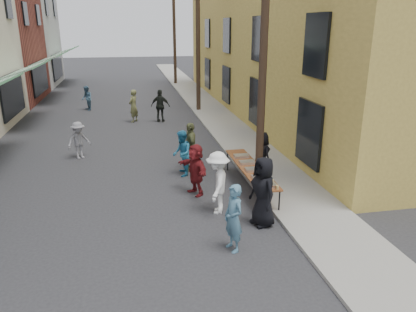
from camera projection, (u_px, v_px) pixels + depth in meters
name	position (u px, v px, depth m)	size (l,w,h in m)	color
ground	(134.00, 235.00, 10.41)	(120.00, 120.00, 0.00)	#28282B
sidewalk	(210.00, 110.00, 25.30)	(2.20, 60.00, 0.10)	gray
building_ochre	(314.00, 27.00, 23.95)	(10.00, 28.00, 10.00)	#B0963F
utility_pole_near	(264.00, 46.00, 12.60)	(0.26, 0.26, 9.00)	#2D2116
utility_pole_mid	(198.00, 36.00, 23.79)	(0.26, 0.26, 9.00)	#2D2116
utility_pole_far	(174.00, 32.00, 34.98)	(0.26, 0.26, 9.00)	#2D2116
serving_table	(250.00, 168.00, 13.07)	(0.70, 4.00, 0.75)	maroon
catering_tray_sausage	(267.00, 185.00, 11.51)	(0.50, 0.33, 0.08)	maroon
catering_tray_foil_b	(260.00, 177.00, 12.11)	(0.50, 0.33, 0.08)	#B2B2B7
catering_tray_buns	(253.00, 169.00, 12.77)	(0.50, 0.33, 0.08)	tan
catering_tray_foil_d	(247.00, 162.00, 13.42)	(0.50, 0.33, 0.08)	#B2B2B7
catering_tray_buns_end	(241.00, 156.00, 14.07)	(0.50, 0.33, 0.08)	tan
condiment_jar_a	(263.00, 190.00, 11.19)	(0.07, 0.07, 0.08)	#A57F26
condiment_jar_b	(262.00, 189.00, 11.28)	(0.07, 0.07, 0.08)	#A57F26
condiment_jar_c	(261.00, 187.00, 11.37)	(0.07, 0.07, 0.08)	#A57F26
cup_stack	(277.00, 187.00, 11.30)	(0.08, 0.08, 0.12)	tan
guest_front_a	(263.00, 192.00, 10.66)	(0.93, 0.61, 1.90)	black
guest_front_b	(234.00, 218.00, 9.47)	(0.61, 0.40, 1.66)	teal
guest_front_c	(182.00, 153.00, 14.25)	(0.79, 0.62, 1.63)	teal
guest_front_d	(218.00, 183.00, 11.38)	(1.17, 0.67, 1.80)	white
guest_front_e	(191.00, 147.00, 14.77)	(1.05, 0.44, 1.79)	#61663B
guest_queue_back	(195.00, 169.00, 12.66)	(1.53, 0.49, 1.64)	maroon
server	(262.00, 154.00, 13.94)	(0.76, 0.50, 1.56)	black
passerby_left	(79.00, 140.00, 16.12)	(0.96, 0.55, 1.49)	gray
passerby_mid	(160.00, 106.00, 22.11)	(1.04, 0.43, 1.78)	black
passerby_right	(133.00, 106.00, 22.11)	(0.65, 0.43, 1.78)	#65673C
passerby_far	(87.00, 98.00, 25.15)	(0.74, 0.57, 1.52)	#446984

